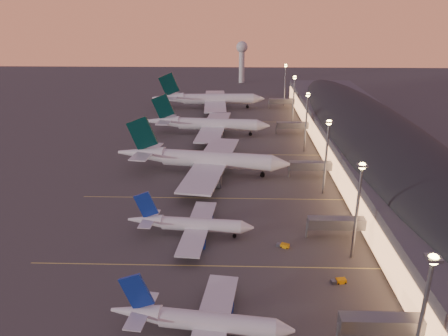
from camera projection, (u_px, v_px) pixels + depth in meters
ground at (211, 255)px, 112.77m from camera, size 700.00×700.00×0.00m
airliner_narrow_south at (201, 321)px, 84.42m from camera, size 36.42×32.75×13.00m
airliner_narrow_north at (190, 224)px, 121.36m from camera, size 35.70×32.00×12.75m
airliner_wide_near at (202, 159)px, 165.17m from camera, size 66.64×61.34×21.35m
airliner_wide_mid at (207, 124)px, 214.18m from camera, size 62.07×56.72×19.85m
airliner_wide_far at (209, 99)px, 266.80m from camera, size 68.74×62.62×22.00m
terminal_building at (374, 141)px, 175.67m from camera, size 56.35×255.00×17.46m
light_masts at (315, 124)px, 166.28m from camera, size 2.20×217.20×25.90m
radar_tower at (242, 55)px, 347.63m from camera, size 9.00×9.00×32.50m
lane_markings at (218, 192)px, 150.14m from camera, size 90.00×180.36×0.00m
baggage_tug_c at (283, 245)px, 116.29m from camera, size 3.60×2.57×1.00m
baggage_tug_d at (339, 281)px, 101.44m from camera, size 3.63×1.89×1.03m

